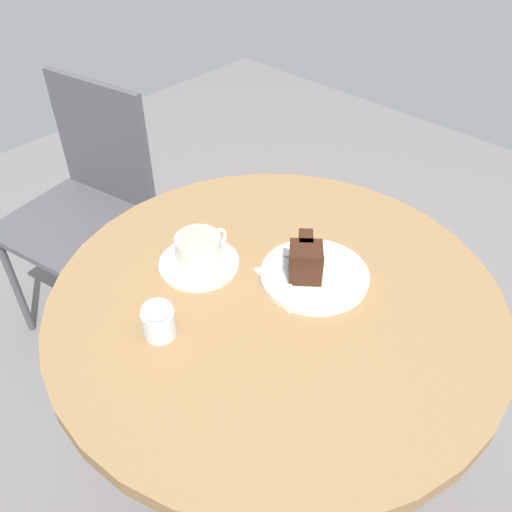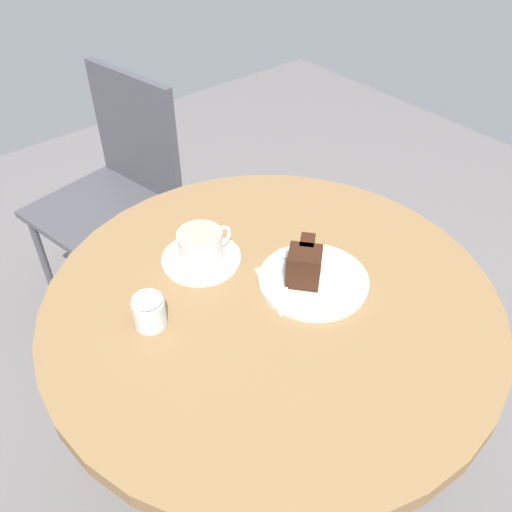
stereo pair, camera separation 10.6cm
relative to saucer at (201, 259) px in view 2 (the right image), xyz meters
name	(u,v)px [view 2 (the right image)]	position (x,y,z in m)	size (l,w,h in m)	color
ground_plane	(267,479)	(0.04, -0.17, -0.71)	(4.40, 4.40, 0.01)	slate
cafe_table	(270,334)	(0.04, -0.17, -0.11)	(0.87, 0.87, 0.70)	olive
saucer	(201,259)	(0.00, 0.00, 0.00)	(0.16, 0.16, 0.01)	silver
coffee_cup	(201,246)	(0.00, -0.01, 0.04)	(0.12, 0.09, 0.07)	silver
teaspoon	(226,254)	(0.04, -0.03, 0.01)	(0.03, 0.09, 0.00)	silver
cake_plate	(313,280)	(0.13, -0.19, 0.00)	(0.21, 0.21, 0.01)	silver
cake_slice	(304,264)	(0.12, -0.18, 0.04)	(0.10, 0.10, 0.07)	black
fork	(285,265)	(0.11, -0.13, 0.01)	(0.10, 0.11, 0.00)	silver
napkin	(303,282)	(0.12, -0.18, 0.00)	(0.18, 0.18, 0.00)	beige
cafe_chair	(119,182)	(0.15, 0.69, -0.21)	(0.44, 0.44, 0.81)	#4C4C51
sugar_pot	(149,310)	(-0.17, -0.08, 0.03)	(0.06, 0.06, 0.07)	silver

